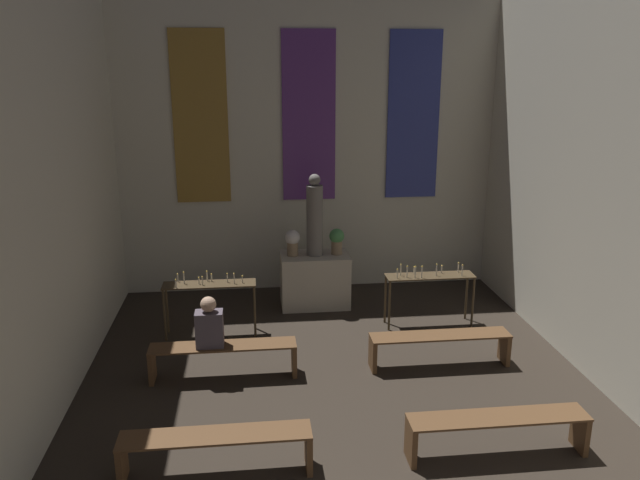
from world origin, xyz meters
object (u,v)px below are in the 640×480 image
Objects in this scene: altar at (315,280)px; statue at (315,218)px; flower_vase_left at (292,241)px; flower_vase_right at (337,240)px; pew_second_right at (498,427)px; pew_back_left at (223,354)px; candle_rack_left at (210,291)px; pew_second_left at (216,445)px; candle_rack_right at (429,283)px; pew_back_right at (440,343)px; person_seated at (209,325)px.

altar is 1.11m from statue.
flower_vase_right is (0.75, 0.00, 0.00)m from flower_vase_left.
pew_second_right is at bearing -67.69° from flower_vase_left.
pew_second_right is 3.61m from pew_back_left.
pew_second_left is (0.25, -3.48, -0.37)m from candle_rack_left.
flower_vase_left is 2.39m from candle_rack_right.
statue is 3.11m from pew_back_right.
altar is 0.83× the size of candle_rack_right.
altar is 4.76m from pew_second_left.
candle_rack_left is (-1.72, -1.05, -0.85)m from statue.
statue reaches higher than flower_vase_left.
flower_vase_right is at bearing 67.69° from pew_second_left.
statue is 3.06m from person_seated.
pew_second_right is 3.77m from person_seated.
altar is 0.83× the size of candle_rack_left.
candle_rack_left is at bearing 93.24° from person_seated.
statue reaches higher than altar.
candle_rack_left is 4.74m from pew_second_right.
candle_rack_left reaches higher than pew_second_left.
flower_vase_left is 0.65× the size of person_seated.
pew_back_left is at bearing -127.13° from flower_vase_right.
pew_back_left is at bearing -80.12° from candle_rack_left.
pew_second_right is (3.20, -3.48, -0.37)m from candle_rack_left.
candle_rack_right reaches higher than pew_back_right.
pew_back_left is (-1.48, -2.45, -0.12)m from altar.
pew_second_left is (-1.48, -4.52, -0.12)m from altar.
person_seated is (-3.36, -1.40, 0.05)m from candle_rack_right.
pew_back_left is (-1.48, -2.45, -1.22)m from statue.
pew_back_left is 0.46m from person_seated.
person_seated is at bearing -86.76° from candle_rack_left.
person_seated is at bearing 180.00° from pew_back_right.
altar is 0.84× the size of statue.
pew_back_left is 2.96m from pew_back_right.
pew_back_right is at bearing -65.81° from flower_vase_right.
candle_rack_left is 3.51m from pew_second_left.
flower_vase_left is 4.73m from pew_second_left.
candle_rack_right is (1.72, -1.05, 0.26)m from altar.
candle_rack_right reaches higher than pew_second_right.
person_seated reaches higher than candle_rack_left.
person_seated reaches higher than pew_back_right.
altar is at bearing 180.00° from flower_vase_right.
candle_rack_right is (3.44, -0.00, 0.00)m from candle_rack_left.
pew_second_left is at bearing 180.00° from pew_second_right.
altar is at bearing 108.10° from pew_second_right.
altar reaches higher than pew_back_right.
flower_vase_right is 0.23× the size of pew_second_right.
pew_back_right is (0.00, 2.07, 0.00)m from pew_second_right.
flower_vase_right reaches higher than pew_second_right.
flower_vase_right is at bearing 0.00° from statue.
candle_rack_right reaches higher than altar.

